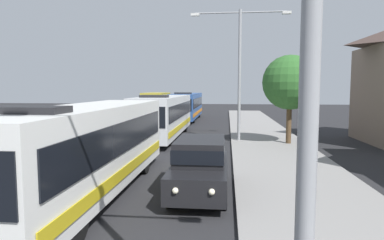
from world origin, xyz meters
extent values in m
cube|color=silver|center=(-1.30, 12.38, 1.70)|extent=(2.50, 11.21, 2.70)
cube|color=black|center=(-0.03, 12.38, 2.05)|extent=(0.04, 10.31, 1.00)
cube|color=black|center=(-2.57, 12.38, 2.05)|extent=(0.04, 10.31, 1.00)
cube|color=gold|center=(-0.02, 12.38, 0.90)|extent=(0.03, 10.65, 0.36)
cube|color=black|center=(-1.30, 9.01, 3.13)|extent=(1.75, 0.90, 0.16)
cylinder|color=black|center=(-0.20, 8.90, 0.50)|extent=(0.28, 1.00, 1.00)
cylinder|color=black|center=(-0.20, 15.46, 0.50)|extent=(0.28, 1.00, 1.00)
cylinder|color=black|center=(-2.40, 15.46, 0.50)|extent=(0.28, 1.00, 1.00)
cube|color=silver|center=(-1.30, 26.11, 1.70)|extent=(2.50, 11.82, 2.70)
cube|color=black|center=(-0.03, 26.11, 2.05)|extent=(0.04, 10.87, 1.00)
cube|color=black|center=(-2.57, 26.11, 2.05)|extent=(0.04, 10.87, 1.00)
cube|color=black|center=(-1.30, 20.18, 2.00)|extent=(2.30, 0.04, 1.20)
cube|color=gold|center=(-0.02, 26.11, 0.90)|extent=(0.03, 11.23, 0.36)
cube|color=black|center=(-1.30, 22.57, 3.13)|extent=(1.75, 0.90, 0.16)
cylinder|color=black|center=(-0.20, 22.45, 0.50)|extent=(0.28, 1.00, 1.00)
cylinder|color=black|center=(-2.40, 22.45, 0.50)|extent=(0.28, 1.00, 1.00)
cylinder|color=black|center=(-0.20, 29.36, 0.50)|extent=(0.28, 1.00, 1.00)
cylinder|color=black|center=(-2.40, 29.36, 0.50)|extent=(0.28, 1.00, 1.00)
cube|color=#284C8C|center=(-1.30, 40.19, 1.70)|extent=(2.50, 11.97, 2.70)
cube|color=black|center=(-0.03, 40.19, 2.05)|extent=(0.04, 11.01, 1.00)
cube|color=black|center=(-2.57, 40.19, 2.05)|extent=(0.04, 11.01, 1.00)
cube|color=black|center=(-1.30, 34.19, 2.00)|extent=(2.30, 0.04, 1.20)
cube|color=orange|center=(-0.02, 40.19, 0.90)|extent=(0.03, 11.37, 0.36)
cube|color=black|center=(-1.30, 36.60, 3.13)|extent=(1.75, 0.90, 0.16)
cylinder|color=black|center=(-0.20, 36.48, 0.50)|extent=(0.28, 1.00, 1.00)
cylinder|color=black|center=(-2.40, 36.48, 0.50)|extent=(0.28, 1.00, 1.00)
cylinder|color=black|center=(-0.20, 43.49, 0.50)|extent=(0.28, 1.00, 1.00)
cylinder|color=black|center=(-2.40, 43.49, 0.50)|extent=(0.28, 1.00, 1.00)
cube|color=black|center=(2.40, 12.92, 0.70)|extent=(1.84, 4.51, 0.80)
cube|color=black|center=(2.40, 13.07, 1.50)|extent=(1.62, 2.62, 0.80)
cube|color=black|center=(2.40, 13.07, 1.50)|extent=(1.66, 2.71, 0.44)
sphere|color=#F9EFCC|center=(1.89, 10.64, 0.80)|extent=(0.18, 0.18, 0.18)
sphere|color=#F9EFCC|center=(2.91, 10.64, 0.80)|extent=(0.18, 0.18, 0.18)
cylinder|color=black|center=(1.58, 11.52, 0.35)|extent=(0.22, 0.70, 0.70)
cylinder|color=black|center=(3.22, 11.52, 0.35)|extent=(0.22, 0.70, 0.70)
cylinder|color=black|center=(1.58, 14.31, 0.35)|extent=(0.22, 0.70, 0.70)
cylinder|color=black|center=(3.22, 14.31, 0.35)|extent=(0.22, 0.70, 0.70)
cube|color=black|center=(-4.60, 35.01, 1.45)|extent=(2.30, 1.80, 2.20)
cube|color=gold|center=(-4.60, 38.52, 1.80)|extent=(2.35, 5.20, 2.70)
cube|color=black|center=(-4.60, 34.09, 1.75)|extent=(2.07, 0.04, 0.90)
cylinder|color=black|center=(-5.63, 35.01, 0.45)|extent=(0.26, 0.90, 0.90)
cylinder|color=black|center=(-3.57, 35.01, 0.45)|extent=(0.26, 0.90, 0.90)
cylinder|color=black|center=(-5.63, 39.54, 0.45)|extent=(0.26, 0.90, 0.90)
cylinder|color=black|center=(-3.57, 39.54, 0.45)|extent=(0.26, 0.90, 0.90)
cylinder|color=gray|center=(4.10, 5.08, 4.07)|extent=(0.20, 0.20, 7.84)
cylinder|color=gray|center=(4.10, 24.22, 4.45)|extent=(0.20, 0.20, 8.60)
cylinder|color=gray|center=(2.62, 24.22, 8.55)|extent=(2.95, 0.10, 0.10)
cube|color=silver|center=(1.15, 24.22, 8.47)|extent=(0.56, 0.28, 0.16)
cylinder|color=gray|center=(5.58, 24.22, 8.55)|extent=(2.95, 0.10, 0.10)
cube|color=silver|center=(7.05, 24.22, 8.47)|extent=(0.56, 0.28, 0.16)
cylinder|color=#4C3823|center=(7.21, 23.31, 1.39)|extent=(0.32, 0.32, 2.48)
sphere|color=#2D6028|center=(7.21, 23.31, 4.01)|extent=(3.43, 3.43, 3.43)
camera|label=1|loc=(3.30, 1.69, 3.62)|focal=31.35mm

